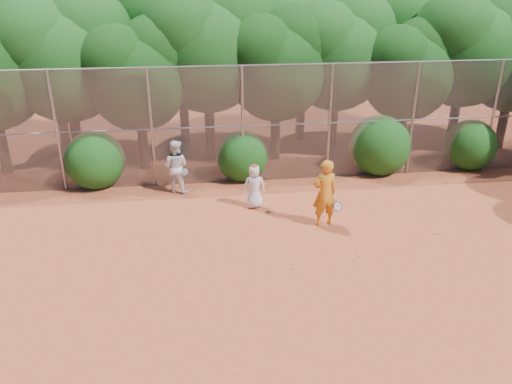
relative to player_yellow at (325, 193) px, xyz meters
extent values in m
plane|color=#A34124|center=(-0.95, -2.40, -0.99)|extent=(80.00, 80.00, 0.00)
cylinder|color=gray|center=(-7.95, 3.60, 1.01)|extent=(0.09, 0.09, 4.00)
cylinder|color=gray|center=(-4.95, 3.60, 1.01)|extent=(0.09, 0.09, 4.00)
cylinder|color=gray|center=(-1.95, 3.60, 1.01)|extent=(0.09, 0.09, 4.00)
cylinder|color=gray|center=(1.05, 3.60, 1.01)|extent=(0.09, 0.09, 4.00)
cylinder|color=gray|center=(4.05, 3.60, 1.01)|extent=(0.09, 0.09, 4.00)
cylinder|color=gray|center=(7.05, 3.60, 1.01)|extent=(0.09, 0.09, 4.00)
cylinder|color=gray|center=(-0.95, 3.60, 3.01)|extent=(20.00, 0.05, 0.05)
cylinder|color=gray|center=(-0.95, 3.60, 1.01)|extent=(20.00, 0.04, 0.04)
cube|color=slate|center=(-0.95, 3.60, 1.01)|extent=(20.00, 0.02, 4.00)
cylinder|color=black|center=(-10.45, 5.60, 0.20)|extent=(0.38, 0.38, 2.38)
sphere|color=black|center=(-9.69, 5.98, 3.48)|extent=(3.05, 3.05, 3.05)
cylinder|color=black|center=(-7.95, 6.10, 0.27)|extent=(0.38, 0.38, 2.52)
sphere|color=#104010|center=(-7.95, 6.10, 2.74)|extent=(4.03, 4.03, 4.03)
sphere|color=#104010|center=(-7.14, 6.50, 3.74)|extent=(3.23, 3.23, 3.23)
sphere|color=#104010|center=(-8.65, 5.80, 3.54)|extent=(3.02, 3.02, 3.02)
cylinder|color=black|center=(-5.45, 5.40, 0.09)|extent=(0.36, 0.36, 2.17)
sphere|color=black|center=(-5.45, 5.40, 2.22)|extent=(3.47, 3.47, 3.47)
sphere|color=black|center=(-4.75, 5.75, 3.09)|extent=(2.78, 2.78, 2.78)
sphere|color=black|center=(-6.06, 5.14, 2.91)|extent=(2.60, 2.60, 2.60)
cylinder|color=black|center=(-2.95, 6.40, 0.34)|extent=(0.39, 0.39, 2.66)
sphere|color=#104010|center=(-2.95, 6.40, 2.94)|extent=(4.26, 4.26, 4.26)
sphere|color=#104010|center=(-2.10, 6.82, 4.01)|extent=(3.40, 3.40, 3.40)
sphere|color=#104010|center=(-3.69, 6.08, 3.79)|extent=(3.19, 3.19, 3.19)
cylinder|color=black|center=(-0.45, 5.80, 0.14)|extent=(0.37, 0.37, 2.27)
sphere|color=black|center=(-0.45, 5.80, 2.37)|extent=(3.64, 3.64, 3.64)
sphere|color=black|center=(0.28, 6.16, 3.28)|extent=(2.91, 2.91, 2.91)
sphere|color=black|center=(-1.09, 5.53, 3.10)|extent=(2.73, 2.73, 2.73)
cylinder|color=black|center=(2.05, 6.60, 0.23)|extent=(0.38, 0.38, 2.45)
sphere|color=#104010|center=(2.05, 6.60, 2.63)|extent=(3.92, 3.92, 3.92)
sphere|color=#104010|center=(2.84, 6.99, 3.61)|extent=(3.14, 3.14, 3.14)
sphere|color=#104010|center=(1.37, 6.30, 3.42)|extent=(2.94, 2.94, 2.94)
cylinder|color=black|center=(4.55, 5.60, 0.06)|extent=(0.36, 0.36, 2.10)
sphere|color=black|center=(4.55, 5.60, 2.11)|extent=(3.36, 3.36, 3.36)
sphere|color=black|center=(5.22, 5.93, 2.95)|extent=(2.69, 2.69, 2.69)
sphere|color=black|center=(3.96, 5.35, 2.79)|extent=(2.52, 2.52, 2.52)
cylinder|color=black|center=(7.05, 6.20, 0.30)|extent=(0.39, 0.39, 2.59)
sphere|color=#104010|center=(7.05, 6.20, 2.84)|extent=(4.14, 4.14, 4.14)
sphere|color=#104010|center=(7.88, 6.61, 3.87)|extent=(3.32, 3.32, 3.32)
sphere|color=#104010|center=(6.33, 5.89, 3.67)|extent=(3.11, 3.11, 3.11)
cylinder|color=black|center=(9.05, 5.90, 0.16)|extent=(0.37, 0.37, 2.31)
sphere|color=black|center=(8.40, 5.62, 3.16)|extent=(2.77, 2.77, 2.77)
cylinder|color=black|center=(-8.95, 8.40, 0.32)|extent=(0.39, 0.39, 2.62)
sphere|color=#104010|center=(-8.95, 8.40, 2.89)|extent=(4.20, 4.20, 4.20)
sphere|color=#104010|center=(-8.11, 8.82, 3.94)|extent=(3.36, 3.36, 3.36)
sphere|color=#104010|center=(-9.68, 8.08, 3.73)|extent=(3.15, 3.15, 3.15)
cylinder|color=black|center=(-3.95, 8.60, 0.41)|extent=(0.40, 0.40, 2.80)
sphere|color=#104010|center=(-3.95, 8.60, 3.15)|extent=(4.48, 4.48, 4.48)
sphere|color=#104010|center=(-3.05, 9.05, 4.27)|extent=(3.58, 3.58, 3.58)
sphere|color=#104010|center=(-4.73, 8.26, 4.05)|extent=(3.36, 3.36, 3.36)
cylinder|color=black|center=(1.05, 8.20, 0.27)|extent=(0.38, 0.38, 2.52)
sphere|color=#104010|center=(1.05, 8.20, 2.74)|extent=(4.03, 4.03, 4.03)
sphere|color=#104010|center=(1.86, 8.60, 3.74)|extent=(3.23, 3.23, 3.23)
sphere|color=#104010|center=(0.35, 7.90, 3.54)|extent=(3.02, 3.02, 3.02)
cylinder|color=black|center=(5.55, 8.80, 0.37)|extent=(0.40, 0.40, 2.73)
sphere|color=#104010|center=(5.55, 8.80, 3.05)|extent=(4.37, 4.37, 4.37)
sphere|color=#104010|center=(6.42, 9.23, 4.14)|extent=(3.49, 3.49, 3.49)
sphere|color=#104010|center=(4.79, 8.47, 3.92)|extent=(3.28, 3.28, 3.28)
sphere|color=#104010|center=(-6.95, 3.90, 0.01)|extent=(2.00, 2.00, 2.00)
sphere|color=#104010|center=(-1.95, 3.90, -0.09)|extent=(1.80, 1.80, 1.80)
sphere|color=#104010|center=(3.05, 3.90, 0.11)|extent=(2.20, 2.20, 2.20)
sphere|color=#104010|center=(6.55, 3.90, -0.04)|extent=(1.90, 1.90, 1.90)
imported|color=orange|center=(0.00, 0.00, 0.00)|extent=(0.79, 0.58, 1.99)
torus|color=black|center=(0.35, -0.20, -0.34)|extent=(0.34, 0.26, 0.28)
cylinder|color=black|center=(0.29, -0.02, -0.45)|extent=(0.11, 0.26, 0.16)
imported|color=silver|center=(-1.82, 1.44, -0.30)|extent=(0.69, 0.46, 1.39)
ellipsoid|color=red|center=(-1.82, 1.44, 0.35)|extent=(0.22, 0.22, 0.13)
sphere|color=#CCD126|center=(-1.52, 1.24, -0.14)|extent=(0.07, 0.07, 0.07)
imported|color=silver|center=(-4.24, 3.00, -0.10)|extent=(1.05, 0.94, 1.78)
torus|color=black|center=(-3.94, 2.70, -0.19)|extent=(0.35, 0.30, 0.28)
cylinder|color=black|center=(-3.84, 2.86, -0.30)|extent=(0.16, 0.24, 0.17)
sphere|color=#CCD126|center=(2.47, 0.26, -0.96)|extent=(0.07, 0.07, 0.07)
sphere|color=#CCD126|center=(0.46, -1.86, -0.96)|extent=(0.07, 0.07, 0.07)
sphere|color=#CCD126|center=(2.97, -0.99, -0.96)|extent=(0.07, 0.07, 0.07)
sphere|color=#CCD126|center=(-1.34, -2.24, -0.96)|extent=(0.07, 0.07, 0.07)
sphere|color=#CCD126|center=(1.36, 1.55, -0.96)|extent=(0.07, 0.07, 0.07)
camera|label=1|loc=(-3.60, -12.54, 5.70)|focal=35.00mm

